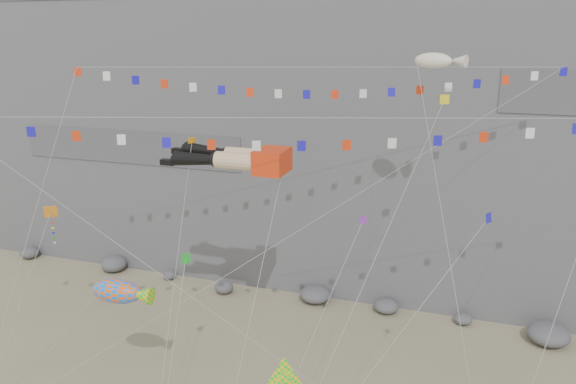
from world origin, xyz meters
name	(u,v)px	position (x,y,z in m)	size (l,w,h in m)	color
cliff	(361,0)	(0.00, 32.00, 25.00)	(80.00, 28.00, 50.00)	slate
talus_boulders	(315,295)	(0.00, 17.00, 0.60)	(60.00, 3.00, 1.20)	#5E5D62
legs_kite	(238,159)	(-2.23, 6.53, 14.45)	(9.28, 16.37, 20.89)	red
flag_banner_upper	(321,68)	(2.21, 9.45, 19.89)	(30.73, 19.40, 29.51)	red
flag_banner_lower	(279,118)	(1.91, 2.52, 17.71)	(33.84, 10.81, 21.63)	red
harlequin_kite	(50,213)	(-12.44, 1.37, 11.44)	(2.79, 6.40, 12.83)	red
fish_windsock	(117,291)	(-6.96, -0.18, 7.77)	(8.78, 5.66, 11.26)	#F4590C
delta_kite	(284,381)	(4.03, -2.98, 6.10)	(2.43, 6.48, 8.45)	yellow
blimp_windsock	(433,62)	(8.91, 10.03, 20.31)	(7.08, 13.89, 24.53)	#F2E2C7
small_kite_a	(191,147)	(-5.64, 6.92, 14.89)	(4.96, 14.99, 21.29)	orange
small_kite_b	(360,227)	(5.78, 5.56, 11.15)	(4.01, 12.54, 16.90)	purple
small_kite_c	(185,261)	(-2.85, 0.49, 9.93)	(1.85, 7.34, 12.05)	#189C21
small_kite_d	(442,106)	(9.66, 8.37, 17.93)	(6.75, 16.11, 24.67)	yellow
small_kite_e	(483,226)	(12.29, 1.13, 13.45)	(9.49, 6.86, 17.55)	#1A14B3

